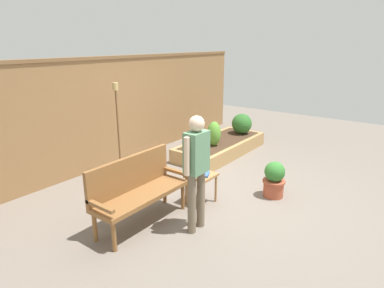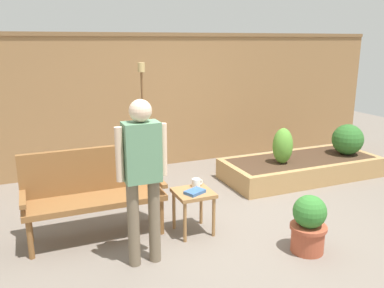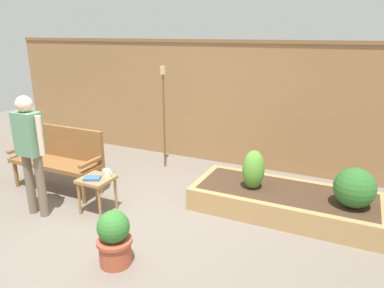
# 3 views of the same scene
# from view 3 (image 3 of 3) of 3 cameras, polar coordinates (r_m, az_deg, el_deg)

# --- Properties ---
(ground_plane) EXTENTS (14.00, 14.00, 0.00)m
(ground_plane) POSITION_cam_3_polar(r_m,az_deg,el_deg) (4.69, -11.64, -11.99)
(ground_plane) COLOR #70665B
(fence_back) EXTENTS (8.40, 0.14, 2.16)m
(fence_back) POSITION_cam_3_polar(r_m,az_deg,el_deg) (6.45, 1.69, 6.90)
(fence_back) COLOR olive
(fence_back) RESTS_ON ground_plane
(garden_bench) EXTENTS (1.44, 0.48, 0.94)m
(garden_bench) POSITION_cam_3_polar(r_m,az_deg,el_deg) (5.66, -20.40, -1.46)
(garden_bench) COLOR brown
(garden_bench) RESTS_ON ground_plane
(side_table) EXTENTS (0.40, 0.40, 0.48)m
(side_table) POSITION_cam_3_polar(r_m,az_deg,el_deg) (4.81, -14.99, -6.16)
(side_table) COLOR #9E7042
(side_table) RESTS_ON ground_plane
(cup_on_table) EXTENTS (0.13, 0.09, 0.09)m
(cup_on_table) POSITION_cam_3_polar(r_m,az_deg,el_deg) (4.80, -13.41, -4.46)
(cup_on_table) COLOR white
(cup_on_table) RESTS_ON side_table
(book_on_table) EXTENTS (0.25, 0.21, 0.03)m
(book_on_table) POSITION_cam_3_polar(r_m,az_deg,el_deg) (4.74, -15.66, -5.28)
(book_on_table) COLOR #38609E
(book_on_table) RESTS_ON side_table
(potted_boxwood) EXTENTS (0.36, 0.36, 0.59)m
(potted_boxwood) POSITION_cam_3_polar(r_m,az_deg,el_deg) (3.79, -12.33, -14.48)
(potted_boxwood) COLOR #A84C33
(potted_boxwood) RESTS_ON ground_plane
(raised_planter_bed) EXTENTS (2.40, 1.00, 0.30)m
(raised_planter_bed) POSITION_cam_3_polar(r_m,az_deg,el_deg) (4.90, 14.58, -8.88)
(raised_planter_bed) COLOR #AD8451
(raised_planter_bed) RESTS_ON ground_plane
(shrub_near_bench) EXTENTS (0.29, 0.29, 0.52)m
(shrub_near_bench) POSITION_cam_3_polar(r_m,az_deg,el_deg) (4.73, 9.79, -4.04)
(shrub_near_bench) COLOR brown
(shrub_near_bench) RESTS_ON raised_planter_bed
(shrub_far_corner) EXTENTS (0.48, 0.48, 0.48)m
(shrub_far_corner) POSITION_cam_3_polar(r_m,az_deg,el_deg) (4.60, 24.56, -6.38)
(shrub_far_corner) COLOR brown
(shrub_far_corner) RESTS_ON raised_planter_bed
(tiki_torch) EXTENTS (0.10, 0.10, 1.74)m
(tiki_torch) POSITION_cam_3_polar(r_m,az_deg,el_deg) (6.03, -4.57, 7.04)
(tiki_torch) COLOR brown
(tiki_torch) RESTS_ON ground_plane
(person_by_bench) EXTENTS (0.47, 0.20, 1.56)m
(person_by_bench) POSITION_cam_3_polar(r_m,az_deg,el_deg) (4.83, -24.48, -0.30)
(person_by_bench) COLOR #70604C
(person_by_bench) RESTS_ON ground_plane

